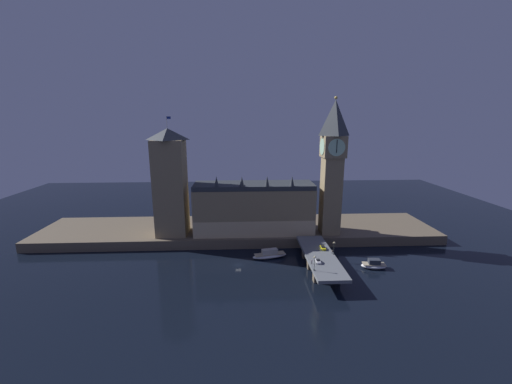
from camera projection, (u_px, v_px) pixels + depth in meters
ground_plane at (238, 265)px, 143.15m from camera, size 400.00×400.00×0.00m
embankment at (239, 230)px, 180.53m from camera, size 220.00×42.00×5.10m
parliament_hall at (254, 208)px, 168.88m from camera, size 63.31×19.95×32.17m
clock_tower at (332, 163)px, 161.40m from camera, size 11.79×11.90×71.04m
victoria_tower at (170, 183)px, 162.55m from camera, size 15.79×15.79×61.53m
bridge at (320, 259)px, 138.95m from camera, size 12.87×46.00×6.56m
car_northbound_trail at (318, 261)px, 130.66m from camera, size 1.89×3.89×1.44m
car_southbound_trail at (323, 248)px, 144.40m from camera, size 1.95×4.48×1.41m
pedestrian_near_rail at (312, 262)px, 129.63m from camera, size 0.38×0.38×1.80m
pedestrian_mid_walk at (332, 252)px, 139.64m from camera, size 0.38×0.38×1.59m
street_lamp_near at (315, 261)px, 123.02m from camera, size 1.34×0.60×6.21m
street_lamp_mid at (334, 246)px, 137.95m from camera, size 1.34×0.60×5.96m
boat_upstream at (270, 255)px, 150.08m from camera, size 17.34×7.90×4.50m
boat_downstream at (374, 265)px, 139.79m from camera, size 11.62×6.15×4.30m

